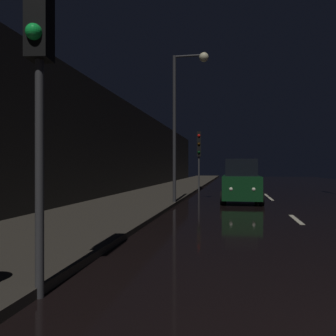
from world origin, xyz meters
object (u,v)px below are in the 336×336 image
object	(u,v)px
traffic_light_near_left	(39,22)
traffic_light_far_left	(199,148)
streetlamp_overhead	(184,105)
car_approaching_headlights	(241,182)

from	to	relation	value
traffic_light_near_left	traffic_light_far_left	world-z (taller)	traffic_light_near_left
traffic_light_near_left	streetlamp_overhead	size ratio (longest dim) A/B	0.72
streetlamp_overhead	traffic_light_far_left	bearing A→B (deg)	91.46
traffic_light_near_left	streetlamp_overhead	xyz separation A→B (m)	(0.36, 11.74, 0.98)
traffic_light_near_left	traffic_light_far_left	bearing A→B (deg)	171.47
traffic_light_far_left	streetlamp_overhead	world-z (taller)	streetlamp_overhead
car_approaching_headlights	traffic_light_near_left	bearing A→B (deg)	-12.40
traffic_light_near_left	car_approaching_headlights	xyz separation A→B (m)	(3.05, 13.87, -2.76)
traffic_light_near_left	car_approaching_headlights	bearing A→B (deg)	159.33
car_approaching_headlights	traffic_light_far_left	bearing A→B (deg)	-159.65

